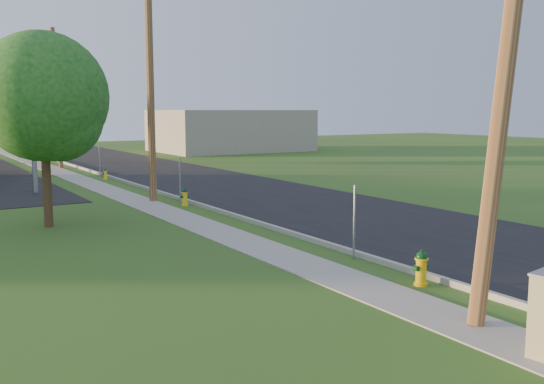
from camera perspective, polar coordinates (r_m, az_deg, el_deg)
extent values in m
plane|color=#35491E|center=(13.55, 18.34, -9.77)|extent=(140.00, 140.00, 0.00)
cube|color=black|center=(23.63, 6.76, -2.02)|extent=(8.00, 120.00, 0.02)
cube|color=gray|center=(21.39, -1.68, -2.81)|extent=(0.15, 120.00, 0.15)
cube|color=gray|center=(20.60, -5.90, -3.43)|extent=(1.50, 120.00, 0.03)
cylinder|color=brown|center=(11.89, 21.18, 10.92)|extent=(1.31, 0.32, 9.48)
cylinder|color=brown|center=(26.93, -11.37, 9.51)|extent=(0.32, 0.32, 9.80)
cylinder|color=brown|center=(44.24, -19.61, 8.26)|extent=(0.49, 0.32, 9.50)
cube|color=brown|center=(44.46, -19.83, 13.09)|extent=(1.40, 0.10, 0.12)
cube|color=gray|center=(16.38, 7.76, -2.84)|extent=(0.05, 0.04, 2.00)
cube|color=gray|center=(26.47, -8.67, 1.15)|extent=(0.05, 0.04, 2.00)
cube|color=gray|center=(37.95, -15.92, 2.91)|extent=(0.05, 0.04, 2.00)
cylinder|color=gray|center=(31.25, -21.55, 4.45)|extent=(0.24, 0.24, 5.00)
cube|color=silver|center=(31.26, -21.86, 10.50)|extent=(0.30, 2.00, 2.00)
cube|color=#075969|center=(31.32, -21.93, 11.96)|extent=(0.34, 2.04, 0.50)
cube|color=gray|center=(60.17, -3.94, 5.80)|extent=(14.00, 10.00, 4.00)
cylinder|color=#3E2C17|center=(22.04, -20.45, 1.30)|extent=(0.30, 0.30, 3.41)
sphere|color=#134E14|center=(21.93, -20.79, 8.40)|extent=(4.37, 4.37, 4.37)
sphere|color=#134E14|center=(21.71, -19.51, 6.67)|extent=(3.00, 3.00, 3.00)
cylinder|color=#EBB30B|center=(14.42, 13.82, -8.40)|extent=(0.31, 0.31, 0.07)
cylinder|color=#EBB30B|center=(14.34, 13.86, -7.25)|extent=(0.24, 0.24, 0.67)
cylinder|color=#EBB30B|center=(14.27, 13.89, -6.13)|extent=(0.31, 0.31, 0.04)
sphere|color=#073911|center=(14.26, 13.90, -5.96)|extent=(0.26, 0.26, 0.26)
cylinder|color=#073911|center=(14.23, 13.92, -5.44)|extent=(0.06, 0.06, 0.07)
cylinder|color=#073911|center=(14.21, 14.31, -7.03)|extent=(0.12, 0.13, 0.12)
cylinder|color=#073911|center=(14.21, 13.42, -7.00)|extent=(0.11, 0.10, 0.10)
cylinder|color=#073911|center=(14.42, 14.31, -6.81)|extent=(0.11, 0.10, 0.10)
cylinder|color=yellow|center=(25.71, -8.20, -1.21)|extent=(0.28, 0.28, 0.06)
cylinder|color=yellow|center=(25.67, -8.21, -0.61)|extent=(0.22, 0.22, 0.60)
cylinder|color=yellow|center=(25.63, -8.22, -0.04)|extent=(0.28, 0.28, 0.04)
sphere|color=#043215|center=(25.63, -8.22, 0.05)|extent=(0.23, 0.23, 0.23)
cylinder|color=#043215|center=(25.61, -8.23, 0.32)|extent=(0.05, 0.05, 0.06)
cylinder|color=#043215|center=(25.53, -8.09, -0.47)|extent=(0.11, 0.12, 0.11)
cylinder|color=#043215|center=(25.60, -8.50, -0.46)|extent=(0.10, 0.09, 0.09)
cylinder|color=#043215|center=(25.71, -7.92, -0.41)|extent=(0.10, 0.09, 0.09)
cylinder|color=yellow|center=(36.37, -15.39, 1.19)|extent=(0.25, 0.25, 0.05)
cylinder|color=yellow|center=(36.34, -15.41, 1.56)|extent=(0.20, 0.20, 0.53)
cylinder|color=yellow|center=(36.32, -15.42, 1.93)|extent=(0.25, 0.25, 0.04)
sphere|color=#0D3D23|center=(36.32, -15.42, 1.98)|extent=(0.20, 0.20, 0.20)
cylinder|color=#0D3D23|center=(36.31, -15.43, 2.15)|extent=(0.04, 0.04, 0.05)
cylinder|color=#0D3D23|center=(36.21, -15.37, 1.66)|extent=(0.11, 0.12, 0.10)
cylinder|color=#0D3D23|center=(36.31, -15.60, 1.66)|extent=(0.10, 0.09, 0.08)
cylinder|color=#0D3D23|center=(36.36, -15.22, 1.69)|extent=(0.10, 0.09, 0.08)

